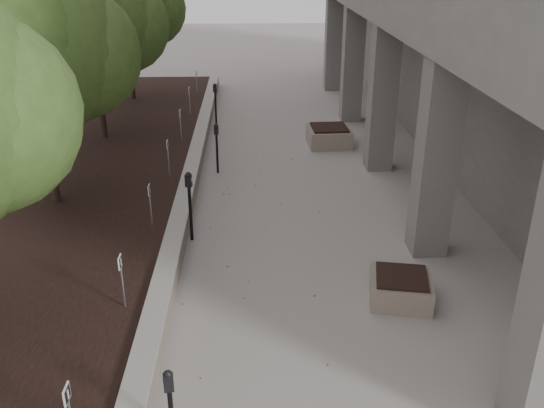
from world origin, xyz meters
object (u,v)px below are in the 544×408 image
object	(u,v)px
crabapple_tree_3	(38,85)
parking_meter_3	(190,207)
planter_front	(401,287)
parking_meter_5	(216,104)
crabapple_tree_5	(126,26)
planter_back	(329,136)
parking_meter_4	(217,149)
crabapple_tree_4	(94,47)

from	to	relation	value
crabapple_tree_3	parking_meter_3	world-z (taller)	crabapple_tree_3
crabapple_tree_3	planter_front	bearing A→B (deg)	-28.06
parking_meter_5	planter_front	world-z (taller)	parking_meter_5
planter_front	parking_meter_5	bearing A→B (deg)	108.82
crabapple_tree_5	planter_back	world-z (taller)	crabapple_tree_5
parking_meter_4	parking_meter_5	bearing A→B (deg)	96.40
parking_meter_5	planter_back	world-z (taller)	parking_meter_5
parking_meter_3	planter_back	size ratio (longest dim) A/B	1.20
crabapple_tree_5	parking_meter_4	distance (m)	8.48
crabapple_tree_5	parking_meter_3	distance (m)	12.04
crabapple_tree_4	crabapple_tree_3	bearing A→B (deg)	-90.00
parking_meter_3	planter_front	size ratio (longest dim) A/B	1.47
crabapple_tree_4	crabapple_tree_5	world-z (taller)	same
parking_meter_5	planter_back	size ratio (longest dim) A/B	1.13
crabapple_tree_4	planter_back	size ratio (longest dim) A/B	4.13
parking_meter_4	crabapple_tree_5	bearing A→B (deg)	119.57
crabapple_tree_4	planter_back	bearing A→B (deg)	0.78
parking_meter_3	parking_meter_5	distance (m)	8.85
crabapple_tree_3	crabapple_tree_5	size ratio (longest dim) A/B	1.00
crabapple_tree_3	parking_meter_4	xyz separation A→B (m)	(3.63, 2.72, -2.41)
crabapple_tree_3	parking_meter_4	world-z (taller)	crabapple_tree_3
crabapple_tree_3	crabapple_tree_4	distance (m)	5.00
crabapple_tree_4	parking_meter_4	distance (m)	4.91
parking_meter_5	parking_meter_3	bearing A→B (deg)	-82.91
crabapple_tree_3	crabapple_tree_5	xyz separation A→B (m)	(0.00, 10.00, 0.00)
crabapple_tree_3	planter_back	size ratio (longest dim) A/B	4.13
planter_front	planter_back	bearing A→B (deg)	90.99
planter_front	parking_meter_3	bearing A→B (deg)	147.78
parking_meter_4	parking_meter_3	bearing A→B (deg)	-92.10
planter_back	planter_front	bearing A→B (deg)	-89.01
crabapple_tree_5	planter_back	distance (m)	9.05
parking_meter_3	crabapple_tree_4	bearing A→B (deg)	131.39
crabapple_tree_5	parking_meter_4	xyz separation A→B (m)	(3.63, -7.28, -2.41)
parking_meter_5	planter_front	distance (m)	12.00
crabapple_tree_4	planter_back	distance (m)	7.60
crabapple_tree_4	parking_meter_4	bearing A→B (deg)	-32.13
crabapple_tree_4	parking_meter_4	xyz separation A→B (m)	(3.63, -2.28, -2.41)
crabapple_tree_3	parking_meter_4	bearing A→B (deg)	36.91
parking_meter_3	parking_meter_4	xyz separation A→B (m)	(0.37, 4.07, -0.08)
crabapple_tree_5	crabapple_tree_4	bearing A→B (deg)	-90.00
crabapple_tree_5	parking_meter_5	bearing A→B (deg)	-36.73
crabapple_tree_4	planter_front	bearing A→B (deg)	-50.80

